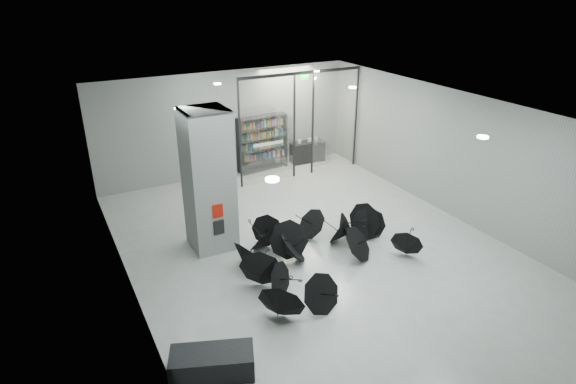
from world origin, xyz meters
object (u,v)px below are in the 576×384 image
bookshelf (262,143)px  umbrella_cluster (311,252)px  bench (212,363)px  shop_counter (307,152)px  column (208,181)px

bookshelf → umbrella_cluster: size_ratio=0.39×
bench → umbrella_cluster: (3.73, 2.56, 0.05)m
bench → shop_counter: 12.11m
bookshelf → column: bearing=-136.4°
bench → umbrella_cluster: 4.52m
column → shop_counter: size_ratio=2.81×
column → umbrella_cluster: size_ratio=0.71×
umbrella_cluster → column: bearing=133.1°
bench → shop_counter: shop_counter is taller
bench → bookshelf: 11.01m
shop_counter → umbrella_cluster: (-3.87, -6.86, -0.12)m
column → umbrella_cluster: 3.40m
column → shop_counter: column is taller
shop_counter → column: bearing=-138.9°
bookshelf → shop_counter: 2.15m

